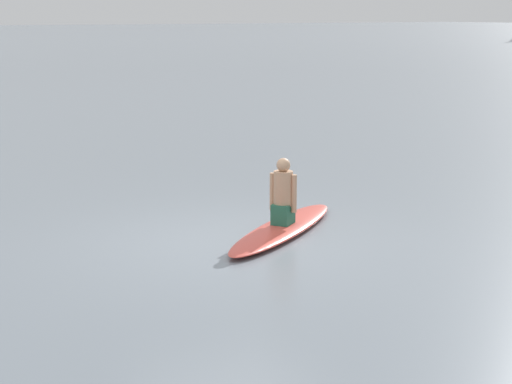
% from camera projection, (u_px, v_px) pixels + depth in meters
% --- Properties ---
extents(ground_plane, '(400.00, 400.00, 0.00)m').
position_uv_depth(ground_plane, '(230.00, 242.00, 11.11)').
color(ground_plane, gray).
extents(surfboard, '(3.01, 2.26, 0.13)m').
position_uv_depth(surfboard, '(283.00, 228.00, 11.58)').
color(surfboard, '#D84C3F').
rests_on(surfboard, ground).
extents(person_paddler, '(0.40, 0.38, 0.94)m').
position_uv_depth(person_paddler, '(283.00, 194.00, 11.48)').
color(person_paddler, '#26664C').
rests_on(person_paddler, surfboard).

